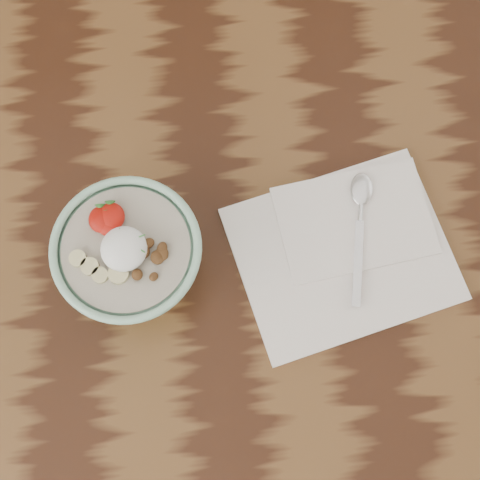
{
  "coord_description": "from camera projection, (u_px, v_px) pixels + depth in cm",
  "views": [
    {
      "loc": [
        1.75,
        -24.04,
        165.85
      ],
      "look_at": [
        3.9,
        -2.86,
        86.31
      ],
      "focal_mm": 50.0,
      "sensor_mm": 36.0,
      "label": 1
    }
  ],
  "objects": [
    {
      "name": "napkin",
      "position": [
        345.0,
        247.0,
        0.93
      ],
      "size": [
        33.25,
        29.1,
        1.77
      ],
      "rotation": [
        0.0,
        0.0,
        0.23
      ],
      "color": "white",
      "rests_on": "table"
    },
    {
      "name": "spoon",
      "position": [
        361.0,
        207.0,
        0.93
      ],
      "size": [
        5.76,
        19.17,
        1.0
      ],
      "rotation": [
        0.0,
        0.0,
        -0.19
      ],
      "color": "silver",
      "rests_on": "napkin"
    },
    {
      "name": "breakfast_bowl",
      "position": [
        130.0,
        255.0,
        0.87
      ],
      "size": [
        19.11,
        19.11,
        13.02
      ],
      "rotation": [
        0.0,
        0.0,
        0.09
      ],
      "color": "#98CCAE",
      "rests_on": "table"
    },
    {
      "name": "table",
      "position": [
        213.0,
        259.0,
        1.03
      ],
      "size": [
        160.0,
        90.0,
        75.0
      ],
      "color": "black",
      "rests_on": "ground"
    }
  ]
}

